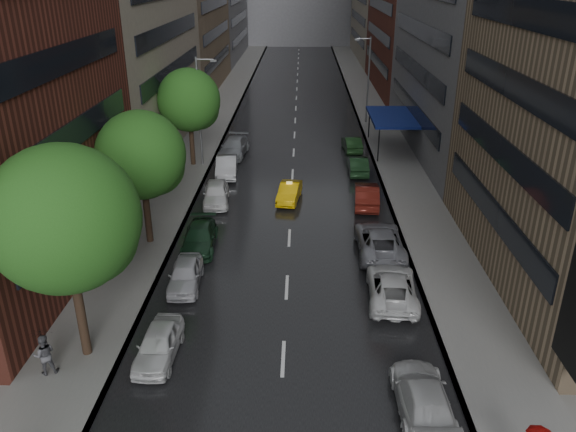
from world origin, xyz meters
name	(u,v)px	position (x,y,z in m)	size (l,w,h in m)	color
ground	(280,427)	(0.00, 0.00, 0.00)	(220.00, 220.00, 0.00)	gray
road	(296,112)	(0.00, 50.00, 0.01)	(14.00, 140.00, 0.01)	black
sidewalk_left	(220,111)	(-9.00, 50.00, 0.07)	(4.00, 140.00, 0.15)	gray
sidewalk_right	(372,112)	(9.00, 50.00, 0.07)	(4.00, 140.00, 0.15)	gray
tree_near	(64,219)	(-8.60, 4.03, 6.57)	(6.02, 6.02, 9.59)	#382619
tree_mid	(141,155)	(-8.60, 15.08, 5.68)	(5.21, 5.21, 8.30)	#382619
tree_far	(189,100)	(-8.60, 30.03, 5.67)	(5.20, 5.20, 8.29)	#382619
taxi	(289,192)	(-0.14, 22.25, 0.66)	(1.39, 3.99, 1.31)	yellow
parked_cars_left	(214,199)	(-5.40, 20.56, 0.74)	(2.62, 33.80, 1.56)	silver
parked_cars_right	(376,230)	(5.40, 15.65, 0.75)	(2.75, 38.33, 1.60)	#BBBBBB
ped_black_umbrella	(43,348)	(-9.77, 2.66, 1.38)	(1.08, 0.98, 2.09)	#4E4E53
street_lamp_left	(200,110)	(-7.72, 30.00, 4.89)	(1.74, 0.22, 9.00)	gray
street_lamp_right	(368,78)	(7.72, 45.00, 4.89)	(1.74, 0.22, 9.00)	gray
awning	(392,117)	(8.98, 35.00, 3.13)	(4.00, 8.00, 3.12)	navy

